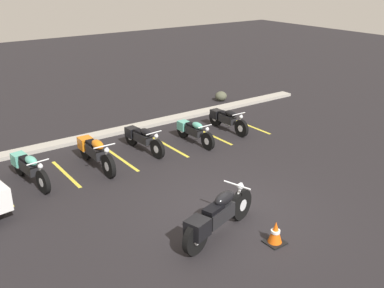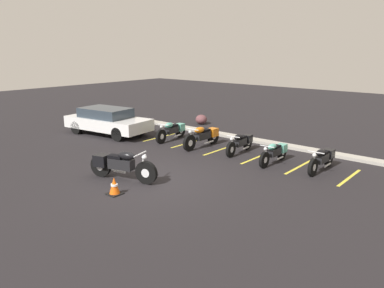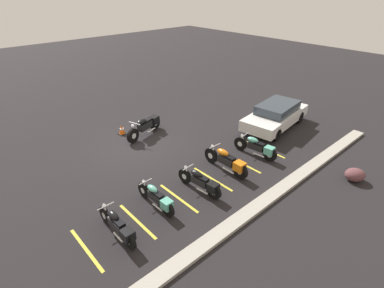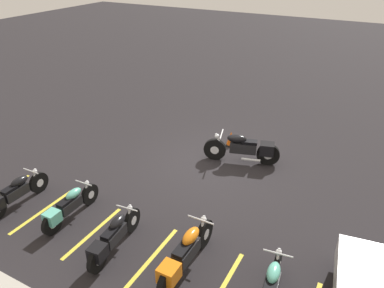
{
  "view_description": "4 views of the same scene",
  "coord_description": "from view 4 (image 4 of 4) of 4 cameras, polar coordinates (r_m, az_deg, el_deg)",
  "views": [
    {
      "loc": [
        -6.13,
        -7.06,
        5.47
      ],
      "look_at": [
        0.97,
        2.83,
        0.64
      ],
      "focal_mm": 42.0,
      "sensor_mm": 36.0,
      "label": 1
    },
    {
      "loc": [
        8.28,
        -7.75,
        4.09
      ],
      "look_at": [
        -0.01,
        1.96,
        0.82
      ],
      "focal_mm": 35.0,
      "sensor_mm": 36.0,
      "label": 2
    },
    {
      "loc": [
        6.55,
        11.01,
        6.92
      ],
      "look_at": [
        -0.81,
        2.89,
        0.89
      ],
      "focal_mm": 28.0,
      "sensor_mm": 36.0,
      "label": 3
    },
    {
      "loc": [
        -4.35,
        9.48,
        6.24
      ],
      "look_at": [
        0.28,
        0.9,
        1.08
      ],
      "focal_mm": 35.0,
      "sensor_mm": 36.0,
      "label": 4
    }
  ],
  "objects": [
    {
      "name": "ground",
      "position": [
        12.15,
        3.16,
        -3.07
      ],
      "size": [
        60.0,
        60.0,
        0.0
      ],
      "primitive_type": "plane",
      "color": "black"
    },
    {
      "name": "motorcycle_black_featured",
      "position": [
        12.11,
        8.13,
        -0.65
      ],
      "size": [
        2.38,
        1.01,
        0.96
      ],
      "rotation": [
        0.0,
        0.0,
        0.29
      ],
      "color": "black",
      "rests_on": "ground"
    },
    {
      "name": "parked_bike_1",
      "position": [
        8.24,
        -1.13,
        -16.48
      ],
      "size": [
        0.64,
        2.28,
        0.9
      ],
      "rotation": [
        0.0,
        0.0,
        -1.57
      ],
      "color": "black",
      "rests_on": "ground"
    },
    {
      "name": "parked_bike_2",
      "position": [
        8.89,
        -11.99,
        -13.72
      ],
      "size": [
        0.58,
        2.03,
        0.8
      ],
      "rotation": [
        0.0,
        0.0,
        -1.48
      ],
      "color": "black",
      "rests_on": "ground"
    },
    {
      "name": "parked_bike_3",
      "position": [
        10.11,
        -18.32,
        -9.03
      ],
      "size": [
        0.55,
        1.95,
        0.77
      ],
      "rotation": [
        0.0,
        0.0,
        -1.55
      ],
      "color": "black",
      "rests_on": "ground"
    },
    {
      "name": "parked_bike_4",
      "position": [
        11.09,
        -25.51,
        -6.86
      ],
      "size": [
        0.57,
        2.02,
        0.8
      ],
      "rotation": [
        0.0,
        0.0,
        -1.56
      ],
      "color": "black",
      "rests_on": "ground"
    },
    {
      "name": "traffic_cone",
      "position": [
        13.26,
        5.95,
        0.81
      ],
      "size": [
        0.4,
        0.4,
        0.52
      ],
      "color": "black",
      "rests_on": "ground"
    },
    {
      "name": "stall_line_1",
      "position": [
        8.32,
        4.78,
        -20.84
      ],
      "size": [
        0.1,
        2.1,
        0.0
      ],
      "primitive_type": "cube",
      "color": "gold",
      "rests_on": "ground"
    },
    {
      "name": "stall_line_2",
      "position": [
        8.91,
        -6.04,
        -16.76
      ],
      "size": [
        0.1,
        2.1,
        0.0
      ],
      "primitive_type": "cube",
      "color": "gold",
      "rests_on": "ground"
    },
    {
      "name": "stall_line_3",
      "position": [
        9.78,
        -14.84,
        -12.87
      ],
      "size": [
        0.1,
        2.1,
        0.0
      ],
      "primitive_type": "cube",
      "color": "gold",
      "rests_on": "ground"
    },
    {
      "name": "stall_line_4",
      "position": [
        10.88,
        -21.83,
        -9.48
      ],
      "size": [
        0.1,
        2.1,
        0.0
      ],
      "primitive_type": "cube",
      "color": "gold",
      "rests_on": "ground"
    }
  ]
}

